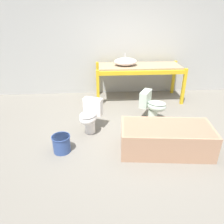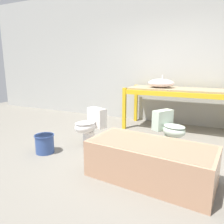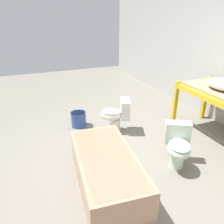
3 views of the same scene
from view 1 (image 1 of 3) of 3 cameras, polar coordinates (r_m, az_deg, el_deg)
ground_plane at (r=4.19m, az=6.05°, el=-5.89°), size 12.00×12.00×0.00m
warehouse_wall_rear at (r=5.86m, az=2.98°, el=20.20°), size 10.80×0.08×3.20m
shelving_rack at (r=5.50m, az=7.12°, el=10.85°), size 2.12×0.82×0.89m
sink_basin at (r=5.38m, az=3.57°, el=12.99°), size 0.55×0.42×0.27m
bathtub_main at (r=3.72m, az=13.96°, el=-6.33°), size 1.54×0.85×0.46m
toilet_near at (r=4.11m, az=-5.75°, el=-0.93°), size 0.50×0.61×0.63m
toilet_far at (r=4.60m, az=10.49°, el=1.80°), size 0.62×0.55×0.63m
bucket_white at (r=3.74m, az=-13.06°, el=-8.00°), size 0.31×0.31×0.29m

